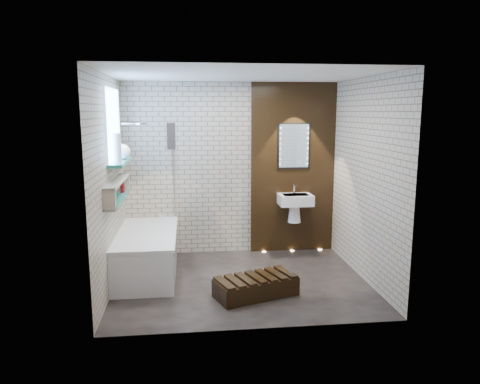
{
  "coord_description": "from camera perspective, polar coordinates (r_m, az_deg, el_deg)",
  "views": [
    {
      "loc": [
        -0.66,
        -5.52,
        2.17
      ],
      "look_at": [
        0.0,
        0.15,
        1.15
      ],
      "focal_mm": 33.92,
      "sensor_mm": 36.0,
      "label": 1
    }
  ],
  "objects": [
    {
      "name": "clerestory_window",
      "position": [
        5.95,
        -15.55,
        7.17
      ],
      "size": [
        0.18,
        1.0,
        0.94
      ],
      "color": "#7FADE0",
      "rests_on": "room_shell"
    },
    {
      "name": "sill_vases",
      "position": [
        5.92,
        -14.83,
        5.1
      ],
      "size": [
        0.2,
        0.57,
        0.36
      ],
      "color": "white",
      "rests_on": "clerestory_window"
    },
    {
      "name": "niche_bottles",
      "position": [
        6.03,
        -14.83,
        0.2
      ],
      "size": [
        0.06,
        0.76,
        0.14
      ],
      "color": "maroon",
      "rests_on": "display_niche"
    },
    {
      "name": "led_mirror",
      "position": [
        6.96,
        6.79,
        5.77
      ],
      "size": [
        0.5,
        0.02,
        0.7
      ],
      "color": "black",
      "rests_on": "walnut_panel"
    },
    {
      "name": "washbasin",
      "position": [
        6.93,
        6.95,
        -1.45
      ],
      "size": [
        0.5,
        0.36,
        0.58
      ],
      "color": "white",
      "rests_on": "walnut_panel"
    },
    {
      "name": "room_shell",
      "position": [
        5.63,
        0.18,
        1.24
      ],
      "size": [
        3.24,
        3.2,
        2.6
      ],
      "color": "#B3A28E",
      "rests_on": "ground"
    },
    {
      "name": "bath_screen",
      "position": [
        6.47,
        -8.44,
        2.12
      ],
      "size": [
        0.01,
        0.78,
        1.4
      ],
      "primitive_type": "cube",
      "color": "white",
      "rests_on": "bathtub"
    },
    {
      "name": "shower_head",
      "position": [
        6.5,
        -12.42,
        8.4
      ],
      "size": [
        0.18,
        0.18,
        0.02
      ],
      "primitive_type": "cylinder",
      "color": "silver",
      "rests_on": "room_shell"
    },
    {
      "name": "floor_uplights",
      "position": [
        7.24,
        6.58,
        -7.34
      ],
      "size": [
        0.96,
        0.06,
        0.01
      ],
      "color": "#FFD899",
      "rests_on": "ground"
    },
    {
      "name": "ground",
      "position": [
        5.97,
        0.17,
        -11.19
      ],
      "size": [
        3.2,
        3.2,
        0.0
      ],
      "primitive_type": "plane",
      "color": "black",
      "rests_on": "ground"
    },
    {
      "name": "walnut_step",
      "position": [
        5.51,
        2.0,
        -11.86
      ],
      "size": [
        1.05,
        0.73,
        0.21
      ],
      "primitive_type": "cube",
      "rotation": [
        0.0,
        0.0,
        0.34
      ],
      "color": "black",
      "rests_on": "ground"
    },
    {
      "name": "display_niche",
      "position": [
        5.82,
        -15.14,
        0.18
      ],
      "size": [
        0.14,
        1.3,
        0.26
      ],
      "color": "#227E70",
      "rests_on": "room_shell"
    },
    {
      "name": "walnut_panel",
      "position": [
        7.03,
        6.66,
        2.95
      ],
      "size": [
        1.3,
        0.06,
        2.6
      ],
      "primitive_type": "cube",
      "color": "black",
      "rests_on": "ground"
    },
    {
      "name": "towel",
      "position": [
        6.13,
        -8.66,
        7.03
      ],
      "size": [
        0.1,
        0.27,
        0.35
      ],
      "primitive_type": "cube",
      "color": "#2A2322",
      "rests_on": "bath_screen"
    },
    {
      "name": "bathtub",
      "position": [
        6.28,
        -11.59,
        -7.48
      ],
      "size": [
        0.79,
        1.74,
        0.7
      ],
      "color": "white",
      "rests_on": "ground"
    }
  ]
}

